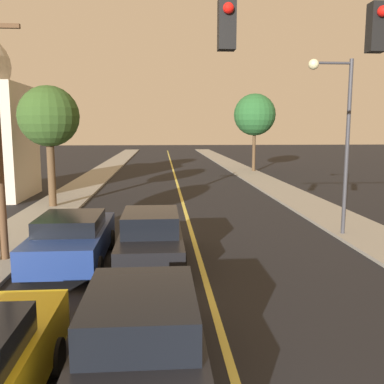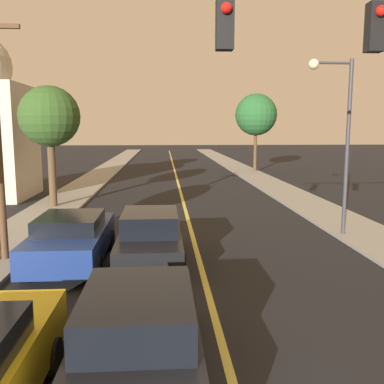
# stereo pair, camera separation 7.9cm
# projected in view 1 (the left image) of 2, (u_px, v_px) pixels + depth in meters

# --- Properties ---
(road_surface) EXTENTS (10.25, 80.00, 0.01)m
(road_surface) POSITION_uv_depth(u_px,v_px,m) (174.00, 172.00, 38.85)
(road_surface) COLOR black
(road_surface) RESTS_ON ground
(sidewalk_left) EXTENTS (2.50, 80.00, 0.12)m
(sidewalk_left) POSITION_uv_depth(u_px,v_px,m) (103.00, 172.00, 38.39)
(sidewalk_left) COLOR gray
(sidewalk_left) RESTS_ON ground
(sidewalk_right) EXTENTS (2.50, 80.00, 0.12)m
(sidewalk_right) POSITION_uv_depth(u_px,v_px,m) (243.00, 171.00, 39.29)
(sidewalk_right) COLOR gray
(sidewalk_right) RESTS_ON ground
(car_near_lane_front) EXTENTS (1.94, 4.96, 1.56)m
(car_near_lane_front) POSITION_uv_depth(u_px,v_px,m) (142.00, 335.00, 6.45)
(car_near_lane_front) COLOR black
(car_near_lane_front) RESTS_ON ground
(car_near_lane_second) EXTENTS (1.90, 4.68, 1.55)m
(car_near_lane_second) POSITION_uv_depth(u_px,v_px,m) (151.00, 236.00, 12.46)
(car_near_lane_second) COLOR black
(car_near_lane_second) RESTS_ON ground
(car_outer_lane_second) EXTENTS (2.03, 4.65, 1.48)m
(car_outer_lane_second) POSITION_uv_depth(u_px,v_px,m) (72.00, 238.00, 12.29)
(car_outer_lane_second) COLOR navy
(car_outer_lane_second) RESTS_ON ground
(streetlamp_right) EXTENTS (1.59, 0.36, 6.16)m
(streetlamp_right) POSITION_uv_depth(u_px,v_px,m) (338.00, 122.00, 14.99)
(streetlamp_right) COLOR #333338
(streetlamp_right) RESTS_ON ground
(tree_left_far) EXTENTS (2.91, 2.91, 5.82)m
(tree_left_far) POSITION_uv_depth(u_px,v_px,m) (49.00, 117.00, 20.46)
(tree_left_far) COLOR #4C3823
(tree_left_far) RESTS_ON ground
(tree_right_near) EXTENTS (3.69, 3.69, 6.85)m
(tree_right_near) POSITION_uv_depth(u_px,v_px,m) (255.00, 115.00, 37.91)
(tree_right_near) COLOR #4C3823
(tree_right_near) RESTS_ON ground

